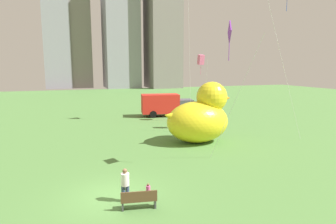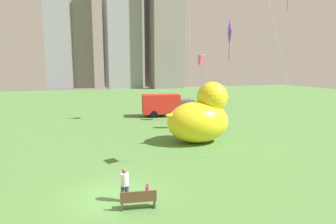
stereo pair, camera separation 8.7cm
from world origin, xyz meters
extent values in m
plane|color=#51813F|center=(0.00, 0.00, 0.00)|extent=(140.00, 140.00, 0.00)
cube|color=brown|center=(0.95, -1.66, 0.42)|extent=(1.68, 0.71, 0.06)
cube|color=brown|center=(0.92, -1.85, 0.68)|extent=(1.62, 0.33, 0.45)
cube|color=#47474C|center=(0.22, -1.54, 0.20)|extent=(0.14, 0.38, 0.39)
cube|color=#47474C|center=(1.68, -1.78, 0.20)|extent=(0.14, 0.38, 0.39)
cylinder|color=#38476B|center=(0.40, -0.77, 0.40)|extent=(0.18, 0.18, 0.80)
cylinder|color=#38476B|center=(0.60, -0.77, 0.40)|extent=(0.18, 0.18, 0.80)
cylinder|color=white|center=(0.50, -0.77, 1.11)|extent=(0.40, 0.40, 0.60)
sphere|color=brown|center=(0.50, -0.77, 1.53)|extent=(0.23, 0.23, 0.23)
cylinder|color=silver|center=(1.50, -1.06, 0.21)|extent=(0.10, 0.10, 0.43)
cylinder|color=silver|center=(1.61, -1.06, 0.21)|extent=(0.10, 0.10, 0.43)
cylinder|color=#D85999|center=(1.55, -1.06, 0.59)|extent=(0.21, 0.21, 0.32)
sphere|color=brown|center=(1.55, -1.06, 0.81)|extent=(0.13, 0.13, 0.13)
ellipsoid|color=yellow|center=(8.43, 8.15, 1.75)|extent=(5.38, 3.98, 3.51)
sphere|color=yellow|center=(9.72, 8.15, 3.83)|extent=(2.62, 2.62, 2.62)
cone|color=orange|center=(10.90, 8.15, 3.69)|extent=(1.18, 1.18, 1.18)
cone|color=yellow|center=(6.10, 8.15, 2.34)|extent=(1.61, 1.40, 1.69)
cube|color=red|center=(9.36, 21.53, 1.65)|extent=(5.04, 3.03, 2.40)
cube|color=#4C4C56|center=(12.60, 21.00, 1.29)|extent=(2.19, 2.57, 1.68)
cylinder|color=black|center=(12.41, 21.03, 0.45)|extent=(1.27, 2.51, 0.90)
cylinder|color=black|center=(8.32, 21.70, 0.45)|extent=(1.27, 2.51, 0.90)
cube|color=gray|center=(-4.00, 78.30, 20.89)|extent=(7.30, 6.90, 41.79)
cube|color=gray|center=(2.00, 80.33, 12.85)|extent=(7.14, 9.87, 25.71)
cube|color=gray|center=(14.00, 75.13, 17.98)|extent=(9.80, 11.77, 35.96)
cube|color=gray|center=(26.00, 71.15, 18.30)|extent=(9.14, 11.05, 36.60)
cylinder|color=silver|center=(8.61, 2.72, 4.22)|extent=(2.19, 2.55, 8.45)
cube|color=purple|center=(7.35, 1.64, 8.44)|extent=(0.55, 1.20, 1.27)
cylinder|color=purple|center=(7.35, 1.64, 7.54)|extent=(0.04, 0.04, 1.60)
cylinder|color=silver|center=(16.32, 7.40, 6.56)|extent=(2.79, 2.42, 13.13)
cylinder|color=blue|center=(17.51, 8.78, 12.23)|extent=(0.04, 0.04, 1.60)
cylinder|color=silver|center=(13.26, 16.31, 3.58)|extent=(0.39, 1.27, 7.16)
cube|color=pink|center=(12.64, 16.50, 7.16)|extent=(0.63, 0.78, 1.18)
cylinder|color=pink|center=(12.64, 16.50, 6.26)|extent=(0.04, 0.04, 1.60)
cylinder|color=silver|center=(10.93, 15.89, 8.41)|extent=(0.11, 1.68, 16.81)
camera|label=1|loc=(-1.86, -13.76, 6.41)|focal=30.93mm
camera|label=2|loc=(-1.78, -13.79, 6.41)|focal=30.93mm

